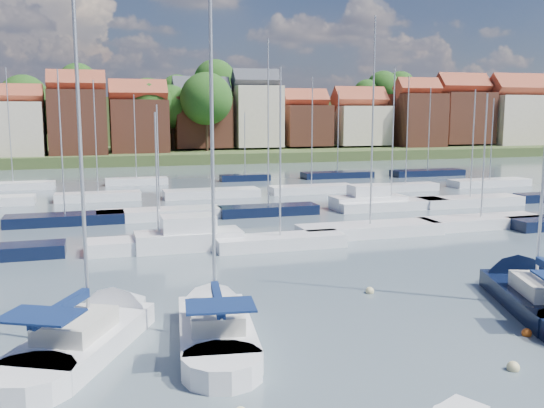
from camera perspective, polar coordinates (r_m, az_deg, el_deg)
name	(u,v)px	position (r m, az deg, el deg)	size (l,w,h in m)	color
ground	(211,202)	(61.09, -5.77, 0.15)	(260.00, 260.00, 0.00)	#404D57
sailboat_left	(99,330)	(25.92, -15.96, -11.31)	(7.73, 11.35, 15.27)	white
sailboat_centre	(214,322)	(25.87, -5.50, -11.03)	(4.19, 11.04, 14.67)	white
sailboat_navy	(527,291)	(32.48, 22.86, -7.57)	(6.89, 12.56, 16.82)	black
buoy_c	(249,378)	(21.68, -2.19, -16.07)	(0.42, 0.42, 0.42)	#D85914
buoy_d	(513,370)	(23.85, 21.74, -14.32)	(0.45, 0.45, 0.45)	beige
buoy_e	(370,293)	(31.27, 9.18, -8.27)	(0.43, 0.43, 0.43)	beige
buoy_g	(527,336)	(27.41, 22.83, -11.34)	(0.41, 0.41, 0.41)	#D85914
marina_field	(241,204)	(56.73, -2.97, -0.04)	(79.62, 41.41, 15.93)	white
far_shore_town	(149,129)	(152.68, -11.54, 6.90)	(212.46, 90.00, 22.27)	#3D4A25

